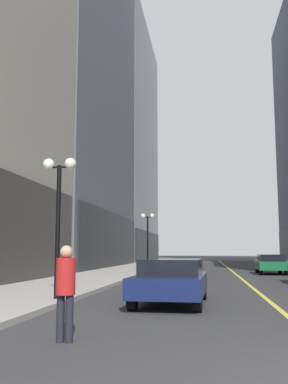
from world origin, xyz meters
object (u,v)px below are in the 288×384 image
object	(u,v)px
pedestrian_in_red_jacket	(66,286)
street_lamp_left_near	(59,196)
street_lamp_left_far	(148,229)
car_navy	(171,280)
car_green	(271,263)

from	to	relation	value
pedestrian_in_red_jacket	street_lamp_left_near	bearing A→B (deg)	110.74
pedestrian_in_red_jacket	street_lamp_left_far	distance (m)	26.27
car_navy	street_lamp_left_near	bearing A→B (deg)	-174.91
car_green	pedestrian_in_red_jacket	xyz separation A→B (m)	(-6.74, -23.52, 0.25)
pedestrian_in_red_jacket	street_lamp_left_far	bearing A→B (deg)	94.46
car_navy	car_green	distance (m)	18.62
car_navy	street_lamp_left_far	xyz separation A→B (m)	(-3.44, 20.41, 2.54)
car_navy	street_lamp_left_far	bearing A→B (deg)	99.56
pedestrian_in_red_jacket	street_lamp_left_far	xyz separation A→B (m)	(-2.03, 26.09, 2.29)
street_lamp_left_far	pedestrian_in_red_jacket	bearing A→B (deg)	-85.54
car_navy	pedestrian_in_red_jacket	xyz separation A→B (m)	(-1.40, -5.68, 0.25)
car_green	pedestrian_in_red_jacket	size ratio (longest dim) A/B	2.50
car_green	street_lamp_left_far	size ratio (longest dim) A/B	0.94
car_navy	street_lamp_left_far	world-z (taller)	street_lamp_left_far
car_navy	street_lamp_left_near	distance (m)	4.28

